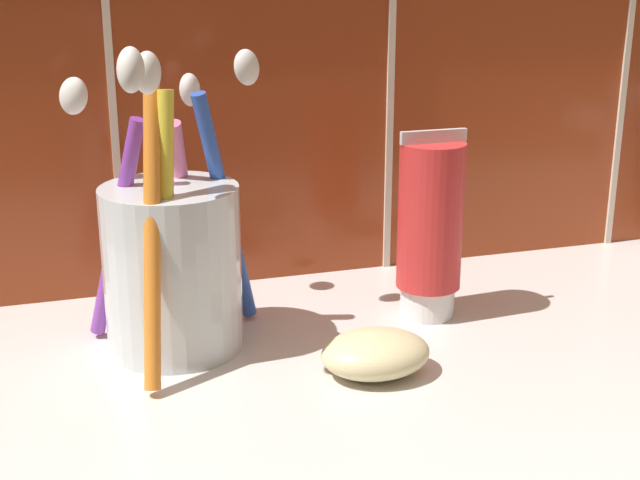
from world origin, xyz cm
name	(u,v)px	position (x,y,z in cm)	size (l,w,h in cm)	color
sink_counter	(445,365)	(0.00, 0.00, 1.00)	(77.43, 30.94, 2.00)	silver
toothbrush_cup	(172,259)	(-15.32, 5.31, 7.54)	(12.62, 15.58, 18.67)	silver
toothpaste_tube	(430,227)	(1.05, 5.29, 8.01)	(4.34, 4.14, 12.25)	white
soap_bar	(376,354)	(-5.19, -1.78, 3.26)	(6.23, 4.82, 2.51)	beige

